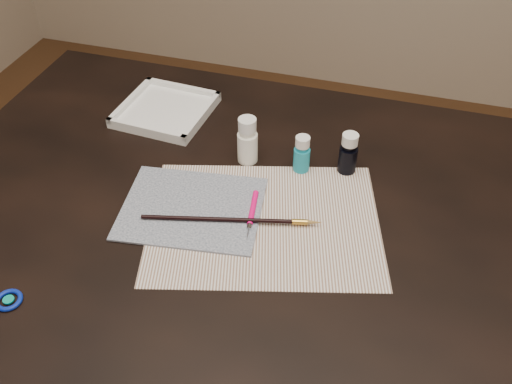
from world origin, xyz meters
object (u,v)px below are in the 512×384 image
(canvas, at_px, (192,208))
(paint_bottle_white, at_px, (247,140))
(paper, at_px, (264,222))
(paint_bottle_navy, at_px, (348,153))
(palette_tray, at_px, (166,109))
(paint_bottle_cyan, at_px, (302,154))

(canvas, distance_m, paint_bottle_white, 0.18)
(paper, height_order, paint_bottle_navy, paint_bottle_navy)
(canvas, distance_m, paint_bottle_navy, 0.32)
(canvas, xyz_separation_m, palette_tray, (-0.17, 0.27, 0.01))
(paint_bottle_cyan, bearing_deg, paper, -100.20)
(paint_bottle_white, bearing_deg, paint_bottle_navy, 6.48)
(palette_tray, bearing_deg, canvas, -58.41)
(palette_tray, bearing_deg, paint_bottle_white, -25.34)
(paper, height_order, paint_bottle_white, paint_bottle_white)
(paper, distance_m, canvas, 0.14)
(paint_bottle_cyan, height_order, palette_tray, paint_bottle_cyan)
(paint_bottle_cyan, height_order, paint_bottle_navy, paint_bottle_navy)
(paper, xyz_separation_m, paint_bottle_cyan, (0.03, 0.16, 0.04))
(paint_bottle_white, distance_m, palette_tray, 0.25)
(paint_bottle_cyan, distance_m, palette_tray, 0.35)
(paint_bottle_navy, xyz_separation_m, palette_tray, (-0.42, 0.08, -0.03))
(canvas, xyz_separation_m, paint_bottle_navy, (0.25, 0.19, 0.04))
(paper, bearing_deg, paint_bottle_cyan, 79.80)
(paint_bottle_navy, distance_m, palette_tray, 0.43)
(paper, distance_m, paint_bottle_cyan, 0.17)
(paper, xyz_separation_m, paint_bottle_navy, (0.12, 0.18, 0.04))
(paint_bottle_white, distance_m, paint_bottle_cyan, 0.11)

